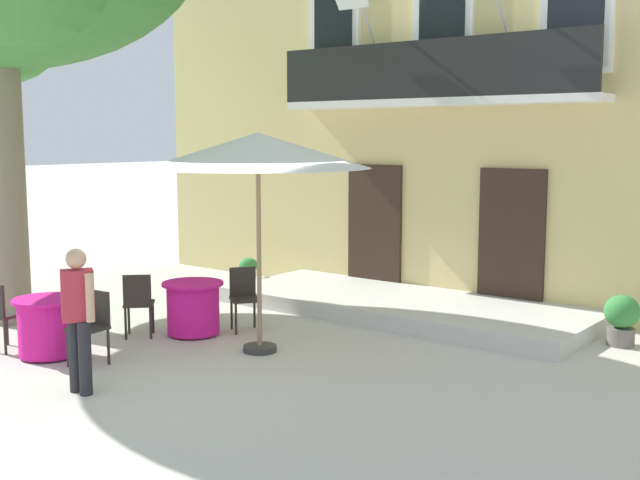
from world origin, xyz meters
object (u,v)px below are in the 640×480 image
Objects in this scene: cafe_table_near_tree at (48,327)px; cafe_chair_middle_0 at (138,301)px; cafe_table_middle at (193,308)px; cafe_umbrella at (258,151)px; ground_planter_right at (622,318)px; cafe_chair_middle_1 at (244,294)px; ground_planter_left at (249,271)px; cafe_chair_near_tree_1 at (92,322)px; cafe_chair_near_tree_0 at (0,312)px; pedestrian_near_entrance at (78,313)px.

cafe_chair_middle_0 reaches higher than cafe_table_near_tree.
cafe_table_middle is at bearing 50.12° from cafe_chair_middle_0.
ground_planter_right is (3.64, 3.21, -2.23)m from cafe_umbrella.
cafe_chair_middle_1 is (1.01, 2.57, 0.14)m from cafe_table_near_tree.
ground_planter_right reaches higher than ground_planter_left.
cafe_chair_near_tree_1 is 2.96m from cafe_umbrella.
cafe_table_middle is at bearing 93.31° from cafe_chair_near_tree_1.
cafe_table_near_tree is 0.77m from cafe_chair_near_tree_0.
cafe_chair_near_tree_1 is at bearing 137.16° from pedestrian_near_entrance.
cafe_table_near_tree reaches higher than ground_planter_left.
cafe_chair_near_tree_1 is 0.57× the size of pedestrian_near_entrance.
cafe_table_near_tree is 0.95× the size of cafe_chair_middle_0.
cafe_chair_near_tree_1 is at bearing -96.29° from cafe_chair_middle_1.
cafe_umbrella is 3.02m from pedestrian_near_entrance.
cafe_table_middle is 2.74m from pedestrian_near_entrance.
cafe_chair_middle_0 is 3.74m from ground_planter_left.
cafe_umbrella is at bearing -138.56° from ground_planter_right.
ground_planter_right is at bearing 45.27° from cafe_chair_near_tree_1.
cafe_chair_middle_1 reaches higher than ground_planter_left.
cafe_chair_middle_0 is 0.31× the size of cafe_umbrella.
cafe_chair_middle_1 is 0.31× the size of cafe_umbrella.
cafe_chair_near_tree_1 is (1.46, 0.37, 0.00)m from cafe_chair_near_tree_0.
cafe_chair_near_tree_0 is at bearing -119.29° from cafe_chair_middle_0.
ground_planter_left is (-1.06, 4.87, -0.07)m from cafe_table_near_tree.
ground_planter_left is (-1.22, 3.54, -0.20)m from cafe_chair_middle_0.
cafe_chair_middle_0 is (-0.48, -0.58, 0.14)m from cafe_table_middle.
cafe_chair_near_tree_0 reaches higher than cafe_table_middle.
cafe_chair_near_tree_0 is 1.50m from cafe_chair_near_tree_1.
cafe_table_middle is at bearing -147.69° from ground_planter_right.
cafe_table_near_tree is at bearing -77.71° from ground_planter_left.
cafe_umbrella is at bearing 54.14° from cafe_chair_near_tree_1.
cafe_chair_middle_0 is (0.16, 1.33, 0.14)m from cafe_table_near_tree.
pedestrian_near_entrance is (-4.05, -5.67, 0.52)m from ground_planter_right.
cafe_table_near_tree is 0.77m from cafe_chair_near_tree_1.
ground_planter_right is (4.87, 4.91, -0.14)m from cafe_chair_near_tree_1.
cafe_chair_near_tree_0 is 1.57× the size of ground_planter_left.
cafe_chair_middle_1 is 5.23m from ground_planter_right.
cafe_chair_near_tree_0 is (-0.72, -0.23, 0.14)m from cafe_table_near_tree.
cafe_umbrella is 1.81× the size of pedestrian_near_entrance.
cafe_table_middle is 3.41m from ground_planter_left.
cafe_chair_middle_1 is at bearing 55.36° from cafe_chair_middle_0.
cafe_table_near_tree is 1.35m from cafe_chair_middle_0.
cafe_table_middle is at bearing -119.40° from cafe_chair_middle_1.
cafe_chair_near_tree_1 reaches higher than ground_planter_left.
pedestrian_near_entrance is at bearing -80.18° from cafe_chair_middle_1.
cafe_umbrella is at bearing -44.93° from ground_planter_left.
cafe_chair_middle_0 is at bearing 125.76° from pedestrian_near_entrance.
ground_planter_right is (5.61, 5.05, -0.01)m from cafe_table_near_tree.
cafe_chair_middle_0 reaches higher than cafe_table_middle.
cafe_chair_near_tree_0 reaches higher than cafe_table_near_tree.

